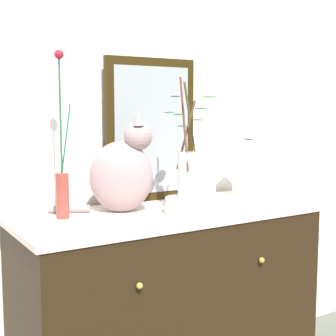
% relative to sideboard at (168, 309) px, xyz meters
% --- Properties ---
extents(wall_back, '(4.40, 0.08, 2.60)m').
position_rel_sideboard_xyz_m(wall_back, '(0.00, 0.34, 0.87)').
color(wall_back, white).
rests_on(wall_back, ground_plane).
extents(sideboard, '(1.28, 0.55, 0.87)m').
position_rel_sideboard_xyz_m(sideboard, '(0.00, 0.00, 0.00)').
color(sideboard, black).
rests_on(sideboard, ground_plane).
extents(mirror_leaning, '(0.46, 0.03, 0.65)m').
position_rel_sideboard_xyz_m(mirror_leaning, '(0.06, 0.24, 0.76)').
color(mirror_leaning, black).
rests_on(mirror_leaning, sideboard).
extents(cat_sitting, '(0.43, 0.27, 0.41)m').
position_rel_sideboard_xyz_m(cat_sitting, '(-0.17, 0.07, 0.60)').
color(cat_sitting, gray).
rests_on(cat_sitting, sideboard).
extents(vase_slim_green, '(0.07, 0.05, 0.65)m').
position_rel_sideboard_xyz_m(vase_slim_green, '(-0.43, 0.09, 0.59)').
color(vase_slim_green, brown).
rests_on(vase_slim_green, sideboard).
extents(bowl_porcelain, '(0.18, 0.18, 0.07)m').
position_rel_sideboard_xyz_m(bowl_porcelain, '(0.04, -0.09, 0.47)').
color(bowl_porcelain, white).
rests_on(bowl_porcelain, sideboard).
extents(vase_glass_clear, '(0.19, 0.25, 0.49)m').
position_rel_sideboard_xyz_m(vase_glass_clear, '(0.04, -0.09, 0.62)').
color(vase_glass_clear, silver).
rests_on(vase_glass_clear, bowl_porcelain).
extents(jar_lidded_porcelain, '(0.11, 0.11, 0.36)m').
position_rel_sideboard_xyz_m(jar_lidded_porcelain, '(0.49, 0.06, 0.60)').
color(jar_lidded_porcelain, white).
rests_on(jar_lidded_porcelain, sideboard).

